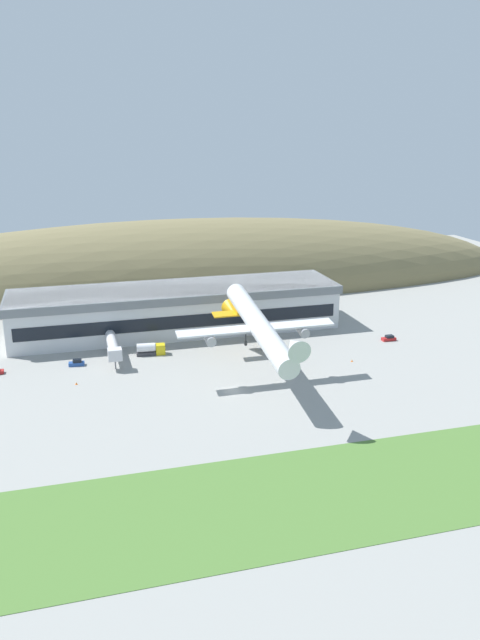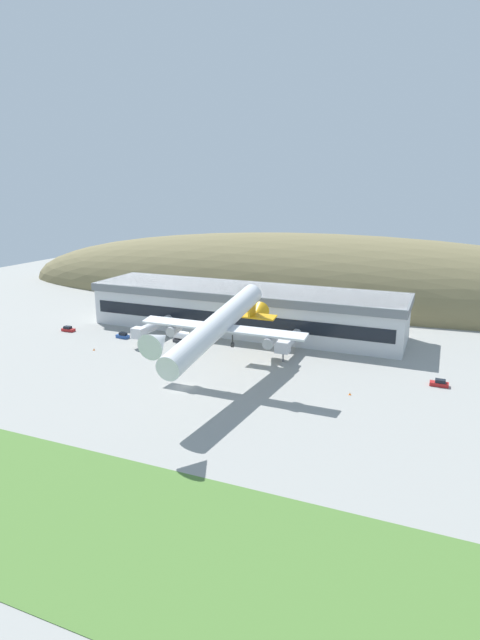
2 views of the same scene
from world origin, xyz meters
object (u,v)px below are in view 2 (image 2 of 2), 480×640
Objects in this scene: jetway_0 at (151,327)px; fuel_truck at (186,338)px; jetway_1 at (288,341)px; service_car_2 at (68,329)px; service_car_0 at (439,383)px; service_car_1 at (123,336)px; terminal_building at (245,306)px; cargo_airplane at (219,325)px; traffic_cone_0 at (94,349)px; traffic_cone_1 at (350,394)px.

jetway_0 reaches higher than fuel_truck.
jetway_1 is 67.81m from service_car_2.
service_car_0 is 84.58m from service_car_1.
service_car_1 is (-9.17, -0.90, -3.32)m from jetway_0.
fuel_truck is at bearing 8.54° from service_car_1.
terminal_building is 53.32m from service_car_2.
service_car_2 is 0.52× the size of fuel_truck.
service_car_0 is (43.95, 18.13, -13.10)m from cargo_airplane.
cargo_airplane is at bearing -48.66° from fuel_truck.
cargo_airplane is at bearing -28.26° from service_car_1.
traffic_cone_0 and traffic_cone_1 have the same top height.
terminal_building is 12.30× the size of fuel_truck.
jetway_1 is at bearing 135.92° from traffic_cone_1.
fuel_truck reaches higher than service_car_2.
jetway_1 reaches higher than service_car_0.
service_car_1 is 12.29m from traffic_cone_0.
jetway_1 is 51.21m from traffic_cone_0.
cargo_airplane reaches higher than fuel_truck.
cargo_airplane is (11.45, -42.89, 6.41)m from terminal_building.
jetway_1 reaches higher than fuel_truck.
traffic_cone_0 is (-0.42, -12.28, -0.40)m from service_car_1.
cargo_airplane is 30.71m from traffic_cone_1.
jetway_1 is at bearing 2.45° from jetway_0.
service_car_2 is at bearing 169.90° from traffic_cone_1.
service_car_2 reaches higher than traffic_cone_1.
fuel_truck reaches higher than service_car_1.
traffic_cone_0 is 68.04m from traffic_cone_1.
service_car_1 is at bearing 1.31° from service_car_2.
traffic_cone_0 is at bearing 166.93° from cargo_airplane.
cargo_airplane is at bearing -19.66° from service_car_2.
traffic_cone_1 is at bearing -13.24° from service_car_1.
cargo_airplane is at bearing -75.05° from terminal_building.
cargo_airplane is 49.32m from service_car_0.
service_car_1 is 6.80× the size of traffic_cone_0.
jetway_0 reaches higher than service_car_1.
jetway_0 is 29.82× the size of traffic_cone_1.
service_car_2 is at bearing 147.79° from traffic_cone_0.
service_car_1 is (-40.55, 21.79, -13.05)m from cargo_airplane.
service_car_0 is at bearing -3.47° from jetway_0.
service_car_0 is 85.36m from traffic_cone_0.
traffic_cone_1 is at bearing -43.91° from terminal_building.
jetway_0 is 16.72m from traffic_cone_0.
fuel_truck is at bearing 4.91° from service_car_2.
terminal_building is 23.84× the size of service_car_1.
jetway_1 is 36.75m from service_car_0.
jetway_1 is (19.34, -18.52, -3.33)m from terminal_building.
terminal_building is at bearing 35.94° from service_car_1.
cargo_airplane is (-7.89, -24.37, 9.74)m from jetway_1.
service_car_1 is at bearing 88.02° from traffic_cone_0.
service_car_1 is (-29.10, -21.10, -6.64)m from terminal_building.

